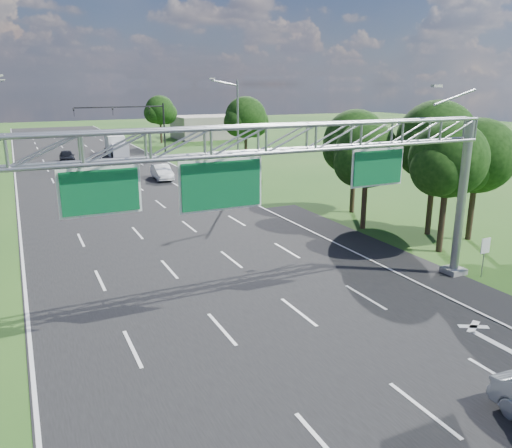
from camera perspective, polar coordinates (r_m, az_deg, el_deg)
ground at (r=37.81m, az=-11.91°, el=0.67°), size 220.00×220.00×0.00m
road at (r=37.81m, az=-11.91°, el=0.67°), size 18.00×180.00×0.02m
road_flare at (r=28.71m, az=16.93°, el=-4.51°), size 3.00×30.00×0.02m
sign_gantry at (r=19.84m, az=0.90°, el=7.92°), size 23.50×1.00×9.56m
regulatory_sign at (r=27.84m, az=24.71°, el=-2.64°), size 0.60×0.08×2.10m
traffic_signal at (r=72.50m, az=-13.24°, el=11.80°), size 12.21×0.24×7.00m
streetlight_r_mid at (r=49.85m, az=-2.30°, el=11.08°), size 2.97×0.22×10.16m
tree_cluster_right at (r=34.26m, az=17.53°, el=7.82°), size 9.91×14.60×8.68m
tree_verge_rd at (r=59.10m, az=-1.14°, el=11.86°), size 5.76×4.80×8.28m
tree_verge_re at (r=86.72m, az=-10.87°, el=12.52°), size 5.76×4.80×7.84m
building_right at (r=93.72m, az=-5.46°, el=10.98°), size 12.00×9.00×4.00m
car_queue_a at (r=57.61m, az=-18.76°, el=5.94°), size 2.28×4.62×1.29m
car_queue_c at (r=68.08m, az=-20.79°, el=7.24°), size 2.01×4.56×1.52m
car_queue_d at (r=53.07m, az=-10.70°, el=5.85°), size 1.83×4.66×1.51m
box_truck at (r=72.12m, az=-15.72°, el=8.57°), size 2.48×7.61×2.84m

